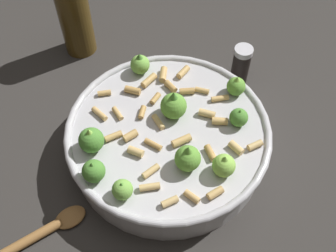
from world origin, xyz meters
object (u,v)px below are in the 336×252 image
Objects in this scene: pepper_shaker at (241,65)px; wooden_spoon at (33,238)px; cooking_pan at (168,138)px; olive_oil_bottle at (74,14)px.

wooden_spoon is at bearing 170.10° from pepper_shaker.
pepper_shaker is 0.50m from wooden_spoon.
wooden_spoon is at bearing 164.46° from cooking_pan.
cooking_pan is at bearing -108.44° from olive_oil_bottle.
cooking_pan is 0.27m from wooden_spoon.
pepper_shaker is 0.43× the size of wooden_spoon.
pepper_shaker reaches higher than wooden_spoon.
cooking_pan is 1.74× the size of wooden_spoon.
pepper_shaker is (0.23, -0.01, 0.00)m from cooking_pan.
cooking_pan reaches higher than wooden_spoon.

